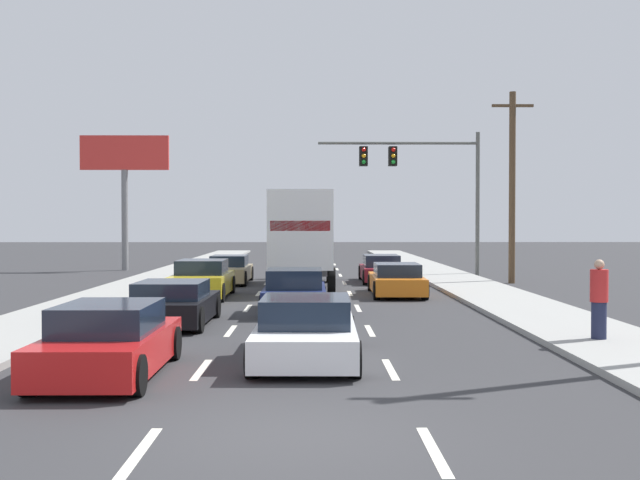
# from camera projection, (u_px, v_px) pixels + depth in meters

# --- Properties ---
(ground_plane) EXTENTS (140.00, 140.00, 0.00)m
(ground_plane) POSITION_uv_depth(u_px,v_px,m) (306.00, 282.00, 34.72)
(ground_plane) COLOR #333335
(sidewalk_right) EXTENTS (2.87, 80.00, 0.14)m
(sidewalk_right) POSITION_uv_depth(u_px,v_px,m) (479.00, 290.00, 29.79)
(sidewalk_right) COLOR #9E9E99
(sidewalk_right) RESTS_ON ground_plane
(sidewalk_left) EXTENTS (2.87, 80.00, 0.14)m
(sidewalk_left) POSITION_uv_depth(u_px,v_px,m) (129.00, 290.00, 29.66)
(sidewalk_left) COLOR #9E9E99
(sidewalk_left) RESTS_ON ground_plane
(lane_markings) EXTENTS (3.54, 57.00, 0.01)m
(lane_markings) POSITION_uv_depth(u_px,v_px,m) (305.00, 288.00, 31.50)
(lane_markings) COLOR silver
(lane_markings) RESTS_ON ground_plane
(car_tan) EXTENTS (1.83, 4.45, 1.21)m
(car_tan) POSITION_uv_depth(u_px,v_px,m) (229.00, 271.00, 33.89)
(car_tan) COLOR tan
(car_tan) RESTS_ON ground_plane
(car_yellow) EXTENTS (1.96, 4.45, 1.33)m
(car_yellow) POSITION_uv_depth(u_px,v_px,m) (202.00, 280.00, 27.45)
(car_yellow) COLOR yellow
(car_yellow) RESTS_ON ground_plane
(car_black) EXTENTS (2.05, 4.14, 1.15)m
(car_black) POSITION_uv_depth(u_px,v_px,m) (173.00, 304.00, 20.07)
(car_black) COLOR black
(car_black) RESTS_ON ground_plane
(car_red) EXTENTS (1.86, 4.27, 1.26)m
(car_red) POSITION_uv_depth(u_px,v_px,m) (109.00, 342.00, 13.40)
(car_red) COLOR red
(car_red) RESTS_ON ground_plane
(box_truck) EXTENTS (2.62, 8.20, 3.82)m
(box_truck) POSITION_uv_depth(u_px,v_px,m) (303.00, 234.00, 31.20)
(box_truck) COLOR white
(box_truck) RESTS_ON ground_plane
(car_navy) EXTENTS (1.89, 4.11, 1.30)m
(car_navy) POSITION_uv_depth(u_px,v_px,m) (295.00, 292.00, 22.80)
(car_navy) COLOR #141E4C
(car_navy) RESTS_ON ground_plane
(car_white) EXTENTS (2.05, 4.62, 1.23)m
(car_white) POSITION_uv_depth(u_px,v_px,m) (306.00, 331.00, 14.93)
(car_white) COLOR white
(car_white) RESTS_ON ground_plane
(car_maroon) EXTENTS (1.83, 4.38, 1.22)m
(car_maroon) POSITION_uv_depth(u_px,v_px,m) (381.00, 269.00, 34.49)
(car_maroon) COLOR maroon
(car_maroon) RESTS_ON ground_plane
(car_orange) EXTENTS (1.95, 4.63, 1.17)m
(car_orange) POSITION_uv_depth(u_px,v_px,m) (396.00, 280.00, 28.27)
(car_orange) COLOR orange
(car_orange) RESTS_ON ground_plane
(traffic_signal_mast) EXTENTS (7.99, 0.69, 7.11)m
(traffic_signal_mast) POSITION_uv_depth(u_px,v_px,m) (413.00, 169.00, 38.39)
(traffic_signal_mast) COLOR #595B56
(traffic_signal_mast) RESTS_ON ground_plane
(utility_pole_mid) EXTENTS (1.80, 0.28, 8.31)m
(utility_pole_mid) POSITION_uv_depth(u_px,v_px,m) (512.00, 185.00, 33.80)
(utility_pole_mid) COLOR brown
(utility_pole_mid) RESTS_ON ground_plane
(roadside_billboard) EXTENTS (4.88, 0.36, 7.44)m
(roadside_billboard) POSITION_uv_depth(u_px,v_px,m) (125.00, 172.00, 42.94)
(roadside_billboard) COLOR slate
(roadside_billboard) RESTS_ON ground_plane
(pedestrian_near_corner) EXTENTS (0.38, 0.38, 1.71)m
(pedestrian_near_corner) POSITION_uv_depth(u_px,v_px,m) (599.00, 299.00, 16.75)
(pedestrian_near_corner) COLOR #1E233F
(pedestrian_near_corner) RESTS_ON sidewalk_right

